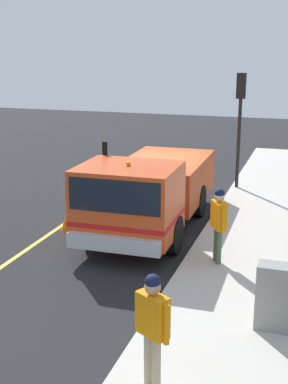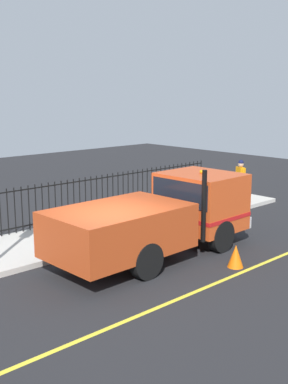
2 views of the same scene
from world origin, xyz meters
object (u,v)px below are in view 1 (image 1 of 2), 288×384
(pedestrian_distant, at_px, (152,319))
(utility_cabinet, at_px, (281,298))
(worker_standing, at_px, (219,218))
(work_truck, at_px, (147,189))
(traffic_light_near, at_px, (240,107))
(traffic_cone, at_px, (68,220))

(pedestrian_distant, xyz_separation_m, utility_cabinet, (1.64, 2.25, -0.49))
(worker_standing, relative_size, pedestrian_distant, 0.99)
(work_truck, height_order, traffic_light_near, traffic_light_near)
(worker_standing, height_order, traffic_cone, worker_standing)
(pedestrian_distant, relative_size, traffic_cone, 2.82)
(traffic_light_near, bearing_deg, worker_standing, 96.31)
(traffic_cone, bearing_deg, worker_standing, -16.58)
(worker_standing, relative_size, traffic_cone, 2.80)
(utility_cabinet, height_order, traffic_cone, utility_cabinet)
(traffic_cone, bearing_deg, work_truck, 14.70)
(work_truck, height_order, utility_cabinet, work_truck)
(traffic_cone, bearing_deg, pedestrian_distant, -54.76)
(traffic_light_near, relative_size, traffic_cone, 6.29)
(work_truck, bearing_deg, pedestrian_distant, 107.40)
(utility_cabinet, xyz_separation_m, traffic_cone, (-5.98, 3.90, -0.44))
(traffic_light_near, bearing_deg, traffic_cone, 57.05)
(pedestrian_distant, bearing_deg, work_truck, -41.75)
(work_truck, bearing_deg, traffic_cone, 13.79)
(utility_cabinet, distance_m, traffic_cone, 7.15)
(pedestrian_distant, bearing_deg, traffic_cone, -24.82)
(utility_cabinet, bearing_deg, traffic_cone, 146.92)
(pedestrian_distant, bearing_deg, traffic_light_near, -57.53)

